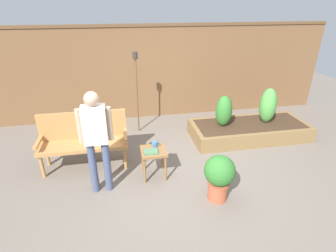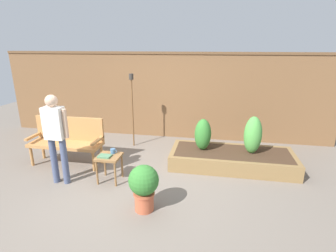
{
  "view_description": "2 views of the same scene",
  "coord_description": "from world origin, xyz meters",
  "px_view_note": "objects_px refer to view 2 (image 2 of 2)",
  "views": [
    {
      "loc": [
        -0.83,
        -3.49,
        2.6
      ],
      "look_at": [
        -0.04,
        0.74,
        0.56
      ],
      "focal_mm": 28.22,
      "sensor_mm": 36.0,
      "label": 1
    },
    {
      "loc": [
        1.37,
        -3.81,
        2.31
      ],
      "look_at": [
        0.53,
        0.67,
        0.89
      ],
      "focal_mm": 27.79,
      "sensor_mm": 36.0,
      "label": 2
    }
  ],
  "objects_px": {
    "cup_on_table": "(113,151)",
    "person_by_bench": "(56,132)",
    "shrub_far_corner": "(253,135)",
    "tiki_torch": "(132,98)",
    "side_table": "(109,160)",
    "book_on_table": "(105,156)",
    "shrub_near_bench": "(203,134)",
    "garden_bench": "(68,137)",
    "potted_boxwood": "(144,185)"
  },
  "relations": [
    {
      "from": "potted_boxwood",
      "to": "shrub_near_bench",
      "type": "height_order",
      "value": "shrub_near_bench"
    },
    {
      "from": "garden_bench",
      "to": "cup_on_table",
      "type": "xyz_separation_m",
      "value": [
        1.14,
        -0.46,
        -0.02
      ]
    },
    {
      "from": "side_table",
      "to": "person_by_bench",
      "type": "xyz_separation_m",
      "value": [
        -0.82,
        -0.21,
        0.54
      ]
    },
    {
      "from": "side_table",
      "to": "cup_on_table",
      "type": "bearing_deg",
      "value": 70.97
    },
    {
      "from": "tiki_torch",
      "to": "person_by_bench",
      "type": "distance_m",
      "value": 2.05
    },
    {
      "from": "garden_bench",
      "to": "side_table",
      "type": "bearing_deg",
      "value": -26.93
    },
    {
      "from": "cup_on_table",
      "to": "shrub_far_corner",
      "type": "distance_m",
      "value": 2.64
    },
    {
      "from": "side_table",
      "to": "book_on_table",
      "type": "distance_m",
      "value": 0.13
    },
    {
      "from": "cup_on_table",
      "to": "shrub_near_bench",
      "type": "relative_size",
      "value": 0.19
    },
    {
      "from": "book_on_table",
      "to": "shrub_near_bench",
      "type": "height_order",
      "value": "shrub_near_bench"
    },
    {
      "from": "person_by_bench",
      "to": "shrub_far_corner",
      "type": "bearing_deg",
      "value": 20.46
    },
    {
      "from": "cup_on_table",
      "to": "book_on_table",
      "type": "relative_size",
      "value": 0.57
    },
    {
      "from": "side_table",
      "to": "book_on_table",
      "type": "xyz_separation_m",
      "value": [
        -0.05,
        -0.06,
        0.1
      ]
    },
    {
      "from": "person_by_bench",
      "to": "potted_boxwood",
      "type": "bearing_deg",
      "value": -17.13
    },
    {
      "from": "side_table",
      "to": "tiki_torch",
      "type": "bearing_deg",
      "value": 93.54
    },
    {
      "from": "garden_bench",
      "to": "person_by_bench",
      "type": "bearing_deg",
      "value": -69.36
    },
    {
      "from": "cup_on_table",
      "to": "tiki_torch",
      "type": "height_order",
      "value": "tiki_torch"
    },
    {
      "from": "potted_boxwood",
      "to": "side_table",
      "type": "bearing_deg",
      "value": 138.91
    },
    {
      "from": "cup_on_table",
      "to": "person_by_bench",
      "type": "distance_m",
      "value": 1.0
    },
    {
      "from": "cup_on_table",
      "to": "tiki_torch",
      "type": "relative_size",
      "value": 0.07
    },
    {
      "from": "shrub_near_bench",
      "to": "person_by_bench",
      "type": "distance_m",
      "value": 2.69
    },
    {
      "from": "tiki_torch",
      "to": "person_by_bench",
      "type": "xyz_separation_m",
      "value": [
        -0.71,
        -1.91,
        -0.23
      ]
    },
    {
      "from": "side_table",
      "to": "cup_on_table",
      "type": "xyz_separation_m",
      "value": [
        0.04,
        0.1,
        0.13
      ]
    },
    {
      "from": "garden_bench",
      "to": "person_by_bench",
      "type": "xyz_separation_m",
      "value": [
        0.29,
        -0.78,
        0.39
      ]
    },
    {
      "from": "book_on_table",
      "to": "shrub_near_bench",
      "type": "relative_size",
      "value": 0.34
    },
    {
      "from": "shrub_near_bench",
      "to": "cup_on_table",
      "type": "bearing_deg",
      "value": -148.82
    },
    {
      "from": "cup_on_table",
      "to": "potted_boxwood",
      "type": "xyz_separation_m",
      "value": [
        0.79,
        -0.82,
        -0.11
      ]
    },
    {
      "from": "side_table",
      "to": "shrub_far_corner",
      "type": "distance_m",
      "value": 2.72
    },
    {
      "from": "shrub_near_bench",
      "to": "person_by_bench",
      "type": "xyz_separation_m",
      "value": [
        -2.37,
        -1.24,
        0.32
      ]
    },
    {
      "from": "side_table",
      "to": "potted_boxwood",
      "type": "height_order",
      "value": "potted_boxwood"
    },
    {
      "from": "garden_bench",
      "to": "book_on_table",
      "type": "xyz_separation_m",
      "value": [
        1.06,
        -0.63,
        -0.05
      ]
    },
    {
      "from": "side_table",
      "to": "person_by_bench",
      "type": "height_order",
      "value": "person_by_bench"
    },
    {
      "from": "garden_bench",
      "to": "book_on_table",
      "type": "height_order",
      "value": "garden_bench"
    },
    {
      "from": "side_table",
      "to": "tiki_torch",
      "type": "relative_size",
      "value": 0.28
    },
    {
      "from": "shrub_near_bench",
      "to": "tiki_torch",
      "type": "relative_size",
      "value": 0.37
    },
    {
      "from": "garden_bench",
      "to": "potted_boxwood",
      "type": "relative_size",
      "value": 2.05
    },
    {
      "from": "side_table",
      "to": "shrub_far_corner",
      "type": "bearing_deg",
      "value": 22.25
    },
    {
      "from": "book_on_table",
      "to": "potted_boxwood",
      "type": "height_order",
      "value": "potted_boxwood"
    },
    {
      "from": "tiki_torch",
      "to": "book_on_table",
      "type": "bearing_deg",
      "value": -88.14
    },
    {
      "from": "shrub_near_bench",
      "to": "garden_bench",
      "type": "bearing_deg",
      "value": -170.16
    },
    {
      "from": "cup_on_table",
      "to": "shrub_near_bench",
      "type": "xyz_separation_m",
      "value": [
        1.52,
        0.92,
        0.09
      ]
    },
    {
      "from": "person_by_bench",
      "to": "cup_on_table",
      "type": "bearing_deg",
      "value": 20.54
    },
    {
      "from": "cup_on_table",
      "to": "shrub_far_corner",
      "type": "xyz_separation_m",
      "value": [
        2.47,
        0.92,
        0.14
      ]
    },
    {
      "from": "potted_boxwood",
      "to": "person_by_bench",
      "type": "xyz_separation_m",
      "value": [
        -1.64,
        0.51,
        0.52
      ]
    },
    {
      "from": "book_on_table",
      "to": "tiki_torch",
      "type": "relative_size",
      "value": 0.13
    },
    {
      "from": "side_table",
      "to": "potted_boxwood",
      "type": "relative_size",
      "value": 0.68
    },
    {
      "from": "potted_boxwood",
      "to": "person_by_bench",
      "type": "height_order",
      "value": "person_by_bench"
    },
    {
      "from": "side_table",
      "to": "book_on_table",
      "type": "height_order",
      "value": "book_on_table"
    },
    {
      "from": "cup_on_table",
      "to": "shrub_near_bench",
      "type": "bearing_deg",
      "value": 31.18
    },
    {
      "from": "shrub_far_corner",
      "to": "person_by_bench",
      "type": "bearing_deg",
      "value": -159.54
    }
  ]
}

